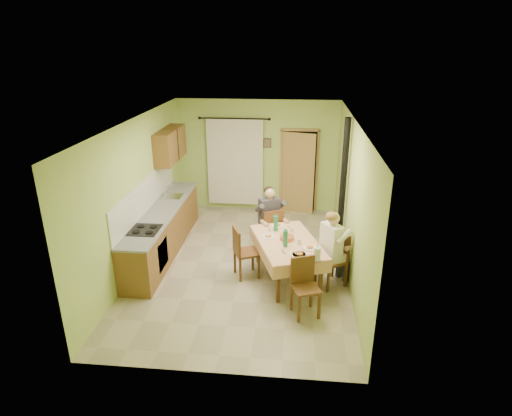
# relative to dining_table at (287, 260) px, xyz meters

# --- Properties ---
(floor) EXTENTS (4.00, 6.00, 0.01)m
(floor) POSITION_rel_dining_table_xyz_m (-0.88, 0.47, -0.38)
(floor) COLOR tan
(floor) RESTS_ON ground
(room_shell) EXTENTS (4.04, 6.04, 2.82)m
(room_shell) POSITION_rel_dining_table_xyz_m (-0.88, 0.47, 1.44)
(room_shell) COLOR #B2D16B
(room_shell) RESTS_ON ground
(kitchen_run) EXTENTS (0.64, 3.64, 1.56)m
(kitchen_run) POSITION_rel_dining_table_xyz_m (-2.58, 0.87, 0.10)
(kitchen_run) COLOR brown
(kitchen_run) RESTS_ON ground
(upper_cabinets) EXTENTS (0.35, 1.40, 0.70)m
(upper_cabinets) POSITION_rel_dining_table_xyz_m (-2.70, 2.17, 1.57)
(upper_cabinets) COLOR brown
(upper_cabinets) RESTS_ON room_shell
(curtain) EXTENTS (1.70, 0.07, 2.22)m
(curtain) POSITION_rel_dining_table_xyz_m (-1.43, 3.37, 0.88)
(curtain) COLOR black
(curtain) RESTS_ON ground
(doorway) EXTENTS (0.96, 0.27, 2.15)m
(doorway) POSITION_rel_dining_table_xyz_m (0.17, 3.39, 0.67)
(doorway) COLOR black
(doorway) RESTS_ON ground
(dining_table) EXTENTS (1.51, 1.93, 0.76)m
(dining_table) POSITION_rel_dining_table_xyz_m (0.00, 0.00, 0.00)
(dining_table) COLOR tan
(dining_table) RESTS_ON ground
(tableware) EXTENTS (1.03, 1.50, 0.33)m
(tableware) POSITION_rel_dining_table_xyz_m (0.05, -0.08, 0.45)
(tableware) COLOR white
(tableware) RESTS_ON dining_table
(chair_far) EXTENTS (0.59, 0.59, 1.00)m
(chair_far) POSITION_rel_dining_table_xyz_m (-0.38, 0.98, -0.09)
(chair_far) COLOR #583518
(chair_far) RESTS_ON ground
(chair_near) EXTENTS (0.51, 0.51, 0.95)m
(chair_near) POSITION_rel_dining_table_xyz_m (0.32, -1.09, -0.09)
(chair_near) COLOR #583518
(chair_near) RESTS_ON ground
(chair_right) EXTENTS (0.61, 0.61, 1.00)m
(chair_right) POSITION_rel_dining_table_xyz_m (0.80, -0.13, -0.09)
(chair_right) COLOR #583518
(chair_right) RESTS_ON ground
(chair_left) EXTENTS (0.55, 0.55, 0.97)m
(chair_left) POSITION_rel_dining_table_xyz_m (-0.76, 0.01, -0.09)
(chair_left) COLOR #583518
(chair_left) RESTS_ON ground
(man_far) EXTENTS (0.65, 0.62, 1.39)m
(man_far) POSITION_rel_dining_table_xyz_m (-0.39, 1.00, 0.50)
(man_far) COLOR #38333D
(man_far) RESTS_ON chair_far
(man_right) EXTENTS (0.63, 0.65, 1.39)m
(man_right) POSITION_rel_dining_table_xyz_m (0.79, -0.14, 0.50)
(man_right) COLOR silver
(man_right) RESTS_ON chair_right
(stove_flue) EXTENTS (0.24, 0.24, 2.80)m
(stove_flue) POSITION_rel_dining_table_xyz_m (1.02, 1.07, 0.64)
(stove_flue) COLOR black
(stove_flue) RESTS_ON ground
(picture_back) EXTENTS (0.19, 0.03, 0.23)m
(picture_back) POSITION_rel_dining_table_xyz_m (-0.63, 3.44, 1.37)
(picture_back) COLOR black
(picture_back) RESTS_ON room_shell
(picture_right) EXTENTS (0.03, 0.31, 0.21)m
(picture_right) POSITION_rel_dining_table_xyz_m (1.09, 1.67, 1.47)
(picture_right) COLOR brown
(picture_right) RESTS_ON room_shell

